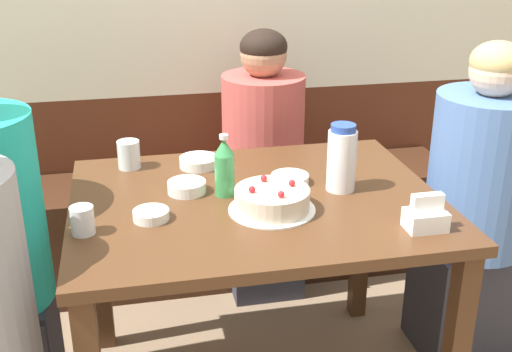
{
  "coord_description": "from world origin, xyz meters",
  "views": [
    {
      "loc": [
        -0.37,
        -1.76,
        1.56
      ],
      "look_at": [
        0.01,
        0.05,
        0.8
      ],
      "focal_mm": 45.0,
      "sensor_mm": 36.0,
      "label": 1
    }
  ],
  "objects_px": {
    "soju_bottle": "(224,167)",
    "bowl_rice_small": "(151,215)",
    "glass_tumbler_short": "(129,155)",
    "person_teal_shirt": "(263,171)",
    "birthday_cake": "(272,200)",
    "water_pitcher": "(342,158)",
    "bowl_sauce_shallow": "(199,162)",
    "glass_water_tall": "(82,220)",
    "person_grey_tee": "(476,211)",
    "napkin_holder": "(426,216)",
    "bench_seat": "(219,226)",
    "bowl_side_dish": "(187,187)",
    "bowl_soup_white": "(290,179)"
  },
  "relations": [
    {
      "from": "soju_bottle",
      "to": "person_teal_shirt",
      "type": "distance_m",
      "value": 0.77
    },
    {
      "from": "water_pitcher",
      "to": "glass_water_tall",
      "type": "distance_m",
      "value": 0.8
    },
    {
      "from": "bowl_soup_white",
      "to": "person_grey_tee",
      "type": "distance_m",
      "value": 0.72
    },
    {
      "from": "water_pitcher",
      "to": "bowl_side_dish",
      "type": "relative_size",
      "value": 1.78
    },
    {
      "from": "birthday_cake",
      "to": "napkin_holder",
      "type": "xyz_separation_m",
      "value": [
        0.39,
        -0.2,
        0.0
      ]
    },
    {
      "from": "birthday_cake",
      "to": "bowl_sauce_shallow",
      "type": "bearing_deg",
      "value": 112.97
    },
    {
      "from": "glass_water_tall",
      "to": "person_teal_shirt",
      "type": "bearing_deg",
      "value": 50.52
    },
    {
      "from": "bowl_rice_small",
      "to": "person_grey_tee",
      "type": "relative_size",
      "value": 0.09
    },
    {
      "from": "water_pitcher",
      "to": "bowl_rice_small",
      "type": "height_order",
      "value": "water_pitcher"
    },
    {
      "from": "bowl_sauce_shallow",
      "to": "person_teal_shirt",
      "type": "xyz_separation_m",
      "value": [
        0.32,
        0.4,
        -0.22
      ]
    },
    {
      "from": "bowl_side_dish",
      "to": "glass_tumbler_short",
      "type": "xyz_separation_m",
      "value": [
        -0.17,
        0.25,
        0.03
      ]
    },
    {
      "from": "bench_seat",
      "to": "person_grey_tee",
      "type": "height_order",
      "value": "person_grey_tee"
    },
    {
      "from": "water_pitcher",
      "to": "bowl_side_dish",
      "type": "height_order",
      "value": "water_pitcher"
    },
    {
      "from": "bowl_soup_white",
      "to": "birthday_cake",
      "type": "bearing_deg",
      "value": -118.67
    },
    {
      "from": "bowl_rice_small",
      "to": "soju_bottle",
      "type": "bearing_deg",
      "value": 28.61
    },
    {
      "from": "bowl_side_dish",
      "to": "glass_water_tall",
      "type": "distance_m",
      "value": 0.38
    },
    {
      "from": "bowl_sauce_shallow",
      "to": "glass_water_tall",
      "type": "height_order",
      "value": "glass_water_tall"
    },
    {
      "from": "glass_tumbler_short",
      "to": "person_teal_shirt",
      "type": "relative_size",
      "value": 0.08
    },
    {
      "from": "bowl_soup_white",
      "to": "glass_water_tall",
      "type": "relative_size",
      "value": 1.55
    },
    {
      "from": "glass_tumbler_short",
      "to": "person_grey_tee",
      "type": "xyz_separation_m",
      "value": [
        1.19,
        -0.24,
        -0.22
      ]
    },
    {
      "from": "bowl_side_dish",
      "to": "person_teal_shirt",
      "type": "xyz_separation_m",
      "value": [
        0.38,
        0.61,
        -0.22
      ]
    },
    {
      "from": "person_grey_tee",
      "to": "bowl_rice_small",
      "type": "bearing_deg",
      "value": 9.01
    },
    {
      "from": "bowl_soup_white",
      "to": "bench_seat",
      "type": "bearing_deg",
      "value": 99.99
    },
    {
      "from": "soju_bottle",
      "to": "bowl_rice_small",
      "type": "bearing_deg",
      "value": -151.39
    },
    {
      "from": "glass_tumbler_short",
      "to": "person_grey_tee",
      "type": "bearing_deg",
      "value": -11.2
    },
    {
      "from": "water_pitcher",
      "to": "glass_water_tall",
      "type": "xyz_separation_m",
      "value": [
        -0.78,
        -0.14,
        -0.06
      ]
    },
    {
      "from": "bowl_side_dish",
      "to": "glass_tumbler_short",
      "type": "relative_size",
      "value": 1.26
    },
    {
      "from": "bench_seat",
      "to": "birthday_cake",
      "type": "relative_size",
      "value": 8.31
    },
    {
      "from": "napkin_holder",
      "to": "bowl_rice_small",
      "type": "distance_m",
      "value": 0.77
    },
    {
      "from": "glass_water_tall",
      "to": "glass_tumbler_short",
      "type": "height_order",
      "value": "glass_tumbler_short"
    },
    {
      "from": "bowl_rice_small",
      "to": "person_teal_shirt",
      "type": "bearing_deg",
      "value": 57.43
    },
    {
      "from": "soju_bottle",
      "to": "bowl_side_dish",
      "type": "relative_size",
      "value": 1.63
    },
    {
      "from": "bowl_rice_small",
      "to": "bowl_side_dish",
      "type": "xyz_separation_m",
      "value": [
        0.12,
        0.17,
        0.0
      ]
    },
    {
      "from": "napkin_holder",
      "to": "bowl_rice_small",
      "type": "xyz_separation_m",
      "value": [
        -0.74,
        0.22,
        -0.02
      ]
    },
    {
      "from": "birthday_cake",
      "to": "person_grey_tee",
      "type": "bearing_deg",
      "value": 13.82
    },
    {
      "from": "birthday_cake",
      "to": "person_teal_shirt",
      "type": "xyz_separation_m",
      "value": [
        0.15,
        0.8,
        -0.24
      ]
    },
    {
      "from": "bench_seat",
      "to": "person_teal_shirt",
      "type": "xyz_separation_m",
      "value": [
        0.18,
        -0.13,
        0.31
      ]
    },
    {
      "from": "bowl_sauce_shallow",
      "to": "glass_tumbler_short",
      "type": "relative_size",
      "value": 1.38
    },
    {
      "from": "soju_bottle",
      "to": "bowl_sauce_shallow",
      "type": "xyz_separation_m",
      "value": [
        -0.05,
        0.25,
        -0.08
      ]
    },
    {
      "from": "bowl_sauce_shallow",
      "to": "person_grey_tee",
      "type": "height_order",
      "value": "person_grey_tee"
    },
    {
      "from": "birthday_cake",
      "to": "bowl_soup_white",
      "type": "bearing_deg",
      "value": 61.33
    },
    {
      "from": "bowl_rice_small",
      "to": "bowl_sauce_shallow",
      "type": "distance_m",
      "value": 0.42
    },
    {
      "from": "bench_seat",
      "to": "bowl_rice_small",
      "type": "bearing_deg",
      "value": -109.44
    },
    {
      "from": "birthday_cake",
      "to": "soju_bottle",
      "type": "height_order",
      "value": "soju_bottle"
    },
    {
      "from": "napkin_holder",
      "to": "person_grey_tee",
      "type": "relative_size",
      "value": 0.09
    },
    {
      "from": "water_pitcher",
      "to": "glass_tumbler_short",
      "type": "bearing_deg",
      "value": 153.38
    },
    {
      "from": "soju_bottle",
      "to": "bowl_rice_small",
      "type": "height_order",
      "value": "soju_bottle"
    },
    {
      "from": "bowl_rice_small",
      "to": "bowl_sauce_shallow",
      "type": "height_order",
      "value": "bowl_sauce_shallow"
    },
    {
      "from": "bowl_rice_small",
      "to": "glass_tumbler_short",
      "type": "relative_size",
      "value": 1.08
    },
    {
      "from": "bench_seat",
      "to": "napkin_holder",
      "type": "xyz_separation_m",
      "value": [
        0.41,
        -1.13,
        0.55
      ]
    }
  ]
}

